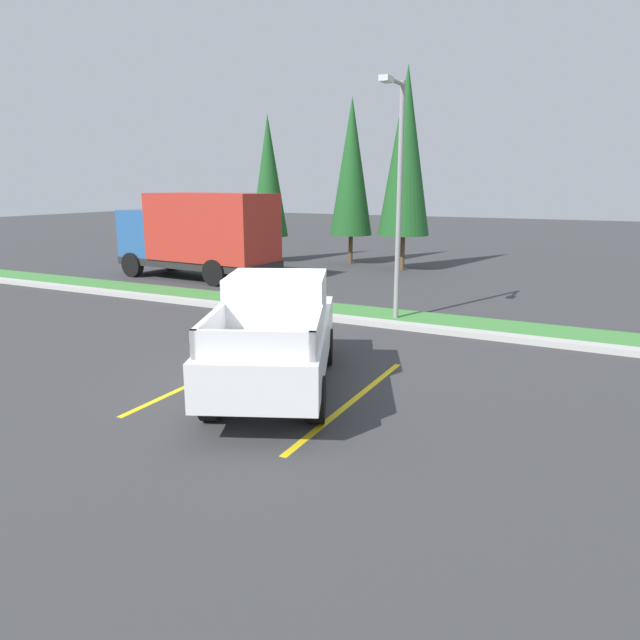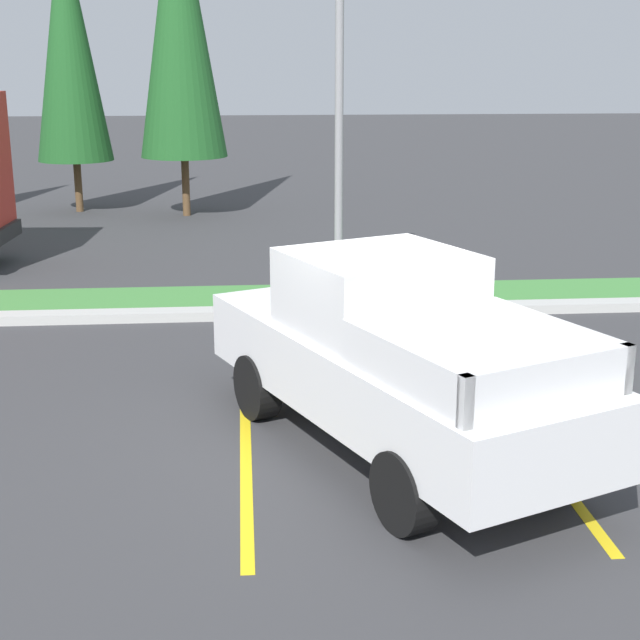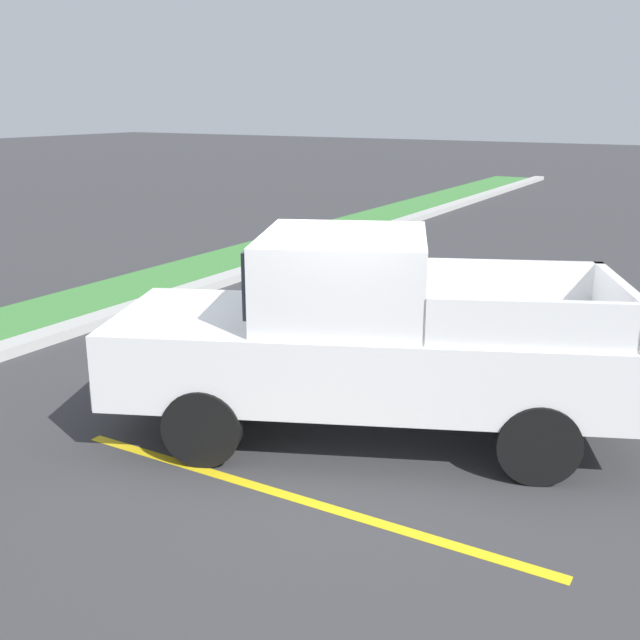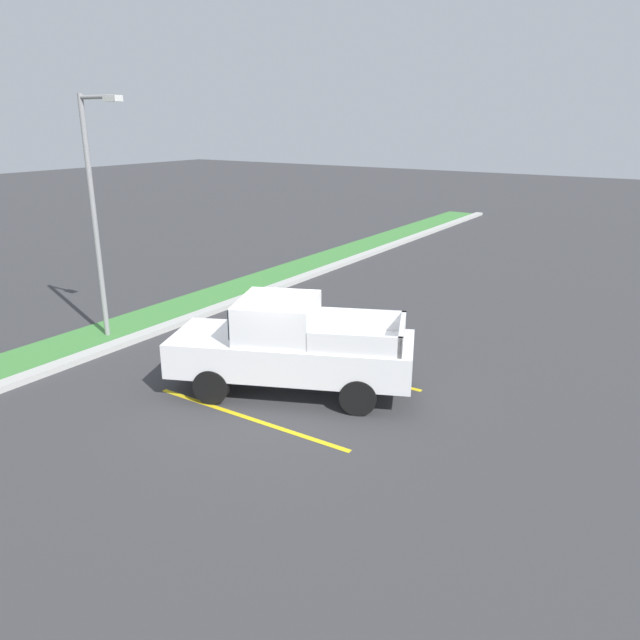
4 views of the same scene
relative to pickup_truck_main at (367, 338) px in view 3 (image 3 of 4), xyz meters
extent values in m
plane|color=#38383A|center=(-0.16, 0.40, -1.04)|extent=(120.00, 120.00, 0.00)
cube|color=yellow|center=(-1.53, -0.05, -1.04)|extent=(0.12, 4.80, 0.01)
cube|color=yellow|center=(1.57, -0.05, -1.04)|extent=(0.12, 4.80, 0.01)
cube|color=#B2B2AD|center=(-0.16, 5.40, -0.97)|extent=(56.00, 0.40, 0.15)
cylinder|color=black|center=(-1.38, 1.03, -0.66)|extent=(0.56, 0.81, 0.76)
cylinder|color=black|center=(0.18, 1.71, -0.66)|extent=(0.56, 0.81, 0.76)
cylinder|color=black|center=(-0.14, -1.81, -0.66)|extent=(0.56, 0.81, 0.76)
cylinder|color=black|center=(1.42, -1.13, -0.66)|extent=(0.56, 0.81, 0.76)
cube|color=white|center=(0.02, -0.05, -0.16)|extent=(3.82, 5.53, 0.76)
cube|color=white|center=(-0.10, 0.23, 0.64)|extent=(2.25, 2.17, 0.84)
cube|color=#2D3842|center=(-0.43, 0.98, 0.69)|extent=(1.51, 0.70, 0.63)
cube|color=white|center=(-0.18, -1.72, 0.44)|extent=(0.85, 1.78, 0.44)
cube|color=white|center=(1.38, -1.03, 0.44)|extent=(0.85, 1.78, 0.44)
cube|color=white|center=(0.96, -2.20, 0.44)|extent=(1.69, 0.81, 0.44)
cube|color=silver|center=(-1.00, 2.29, -0.40)|extent=(1.72, 0.87, 0.28)
camera|label=1|loc=(5.40, -8.80, 2.67)|focal=32.39mm
camera|label=2|loc=(-1.51, -9.25, 3.01)|focal=52.76mm
camera|label=3|loc=(-6.49, -3.23, 2.30)|focal=42.12mm
camera|label=4|loc=(-9.95, -7.31, 4.67)|focal=34.19mm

